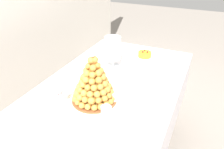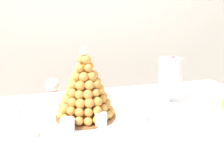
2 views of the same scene
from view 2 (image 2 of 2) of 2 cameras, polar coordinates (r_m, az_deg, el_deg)
backdrop_wall at (r=2.21m, az=-6.25°, el=14.43°), size 4.80×0.10×2.50m
buffet_table at (r=1.22m, az=4.04°, el=-13.54°), size 1.46×0.84×0.78m
serving_tray at (r=1.10m, az=-6.64°, el=-10.07°), size 0.53×0.36×0.02m
croquembouche at (r=1.09m, az=-6.03°, el=-3.51°), size 0.26×0.26×0.30m
dessert_cup_left at (r=1.00m, az=-17.72°, el=-11.44°), size 0.06×0.06×0.05m
dessert_cup_mid_left at (r=1.00m, az=-9.90°, el=-11.16°), size 0.06×0.06×0.05m
dessert_cup_centre at (r=1.03m, az=-2.48°, el=-10.14°), size 0.05×0.05×0.06m
dessert_cup_mid_right at (r=1.05m, az=5.28°, el=-9.49°), size 0.05×0.05×0.06m
macaron_goblet at (r=1.31m, az=12.84°, el=-0.13°), size 0.11×0.11×0.24m
wine_glass at (r=1.22m, az=-12.98°, el=-2.66°), size 0.07×0.07×0.15m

